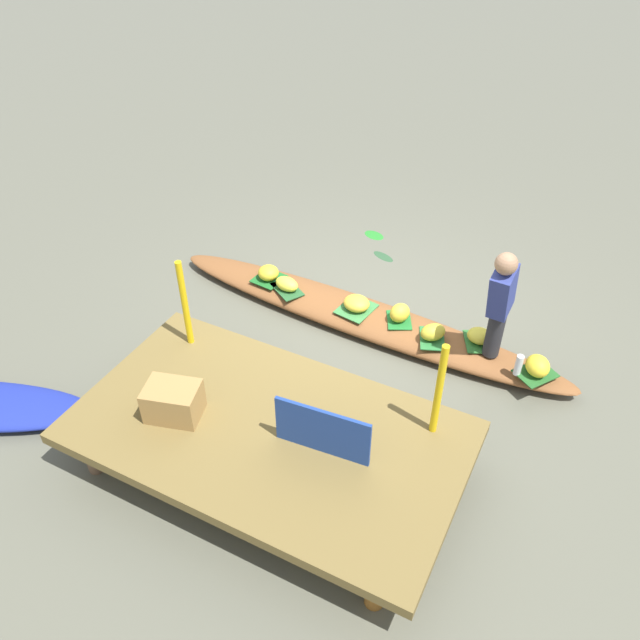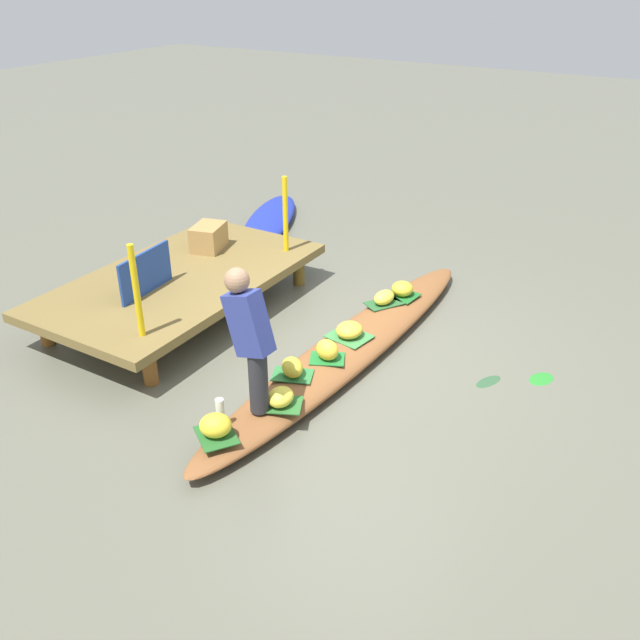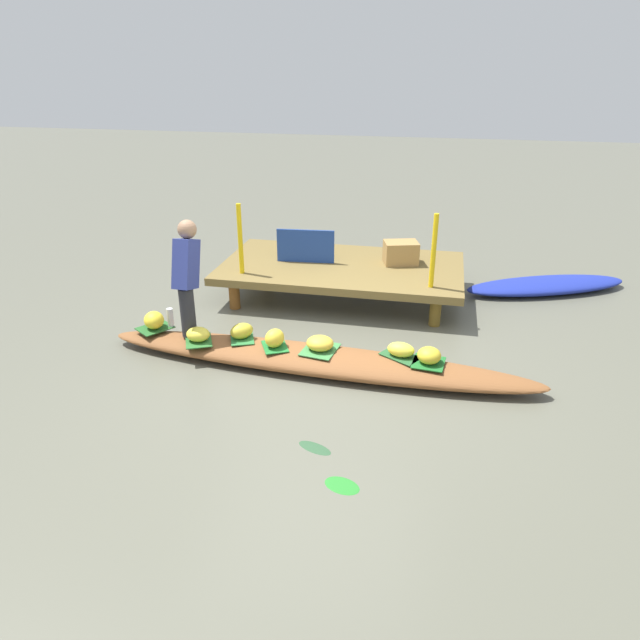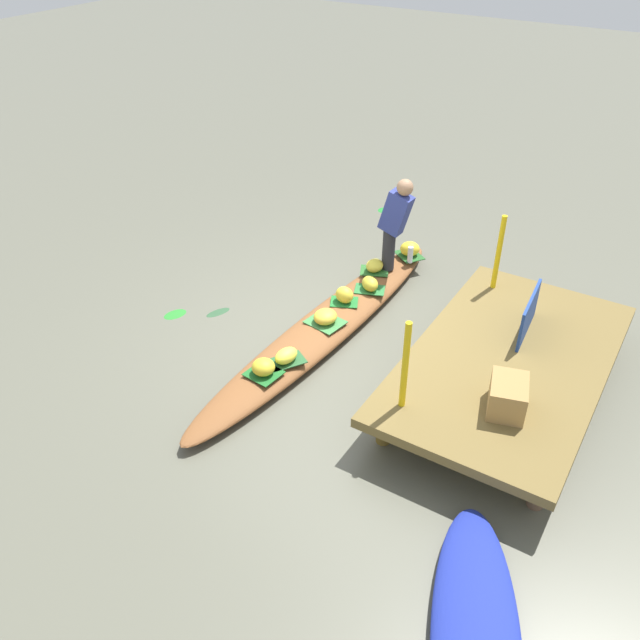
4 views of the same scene
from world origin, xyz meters
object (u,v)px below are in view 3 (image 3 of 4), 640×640
(moored_boat, at_px, (546,285))
(market_banner, at_px, (306,246))
(banana_bunch_6, at_px, (242,331))
(banana_bunch_0, at_px, (401,350))
(vendor_boat, at_px, (315,360))
(produce_crate, at_px, (401,253))
(banana_bunch_3, at_px, (198,334))
(banana_bunch_1, at_px, (429,355))
(water_bottle, at_px, (170,318))
(banana_bunch_2, at_px, (154,320))
(vendor_person, at_px, (187,273))
(banana_bunch_5, at_px, (320,343))
(banana_bunch_4, at_px, (275,338))

(moored_boat, bearing_deg, market_banner, 170.33)
(market_banner, bearing_deg, banana_bunch_6, -101.96)
(banana_bunch_0, bearing_deg, market_banner, 126.02)
(vendor_boat, height_order, produce_crate, produce_crate)
(banana_bunch_3, relative_size, market_banner, 0.32)
(moored_boat, relative_size, banana_bunch_3, 9.26)
(banana_bunch_1, bearing_deg, market_banner, 129.82)
(banana_bunch_3, distance_m, water_bottle, 0.53)
(vendor_boat, height_order, banana_bunch_1, banana_bunch_1)
(banana_bunch_2, bearing_deg, vendor_boat, -4.85)
(banana_bunch_2, bearing_deg, banana_bunch_6, -1.96)
(banana_bunch_2, relative_size, produce_crate, 0.58)
(banana_bunch_2, bearing_deg, produce_crate, 39.98)
(banana_bunch_2, xyz_separation_m, vendor_person, (0.46, -0.03, 0.60))
(moored_boat, relative_size, market_banner, 3.01)
(moored_boat, bearing_deg, vendor_boat, -155.84)
(vendor_boat, bearing_deg, water_bottle, 174.84)
(banana_bunch_5, xyz_separation_m, market_banner, (-0.64, 2.05, 0.39))
(banana_bunch_0, xyz_separation_m, banana_bunch_4, (-1.31, -0.06, 0.02))
(water_bottle, distance_m, market_banner, 2.19)
(water_bottle, xyz_separation_m, market_banner, (1.13, 1.84, 0.36))
(banana_bunch_5, bearing_deg, vendor_boat, -145.79)
(vendor_boat, xyz_separation_m, produce_crate, (0.67, 2.30, 0.49))
(banana_bunch_0, relative_size, produce_crate, 0.63)
(banana_bunch_3, distance_m, vendor_person, 0.66)
(banana_bunch_3, relative_size, banana_bunch_6, 0.97)
(banana_bunch_0, distance_m, banana_bunch_4, 1.31)
(banana_bunch_0, xyz_separation_m, banana_bunch_6, (-1.72, 0.06, 0.01))
(banana_bunch_5, xyz_separation_m, banana_bunch_6, (-0.88, 0.10, 0.01))
(produce_crate, bearing_deg, banana_bunch_6, -124.75)
(vendor_boat, distance_m, vendor_person, 1.64)
(banana_bunch_0, height_order, banana_bunch_3, banana_bunch_3)
(banana_bunch_6, relative_size, produce_crate, 0.59)
(vendor_boat, xyz_separation_m, banana_bunch_6, (-0.84, 0.12, 0.19))
(banana_bunch_4, relative_size, market_banner, 0.30)
(moored_boat, bearing_deg, banana_bunch_6, -164.91)
(vendor_boat, relative_size, banana_bunch_3, 18.47)
(market_banner, bearing_deg, banana_bunch_2, -128.61)
(banana_bunch_6, bearing_deg, produce_crate, 55.25)
(banana_bunch_1, xyz_separation_m, banana_bunch_5, (-1.12, 0.05, -0.01))
(vendor_boat, bearing_deg, banana_bunch_2, 177.96)
(banana_bunch_5, relative_size, produce_crate, 0.65)
(banana_bunch_2, bearing_deg, banana_bunch_3, -18.32)
(vendor_person, relative_size, produce_crate, 2.84)
(banana_bunch_4, distance_m, banana_bunch_5, 0.48)
(banana_bunch_1, xyz_separation_m, vendor_person, (-2.58, 0.16, 0.62))
(banana_bunch_5, xyz_separation_m, produce_crate, (0.62, 2.27, 0.31))
(vendor_boat, bearing_deg, banana_bunch_0, 6.77)
(banana_bunch_6, distance_m, vendor_person, 0.84)
(banana_bunch_4, bearing_deg, vendor_person, 172.23)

